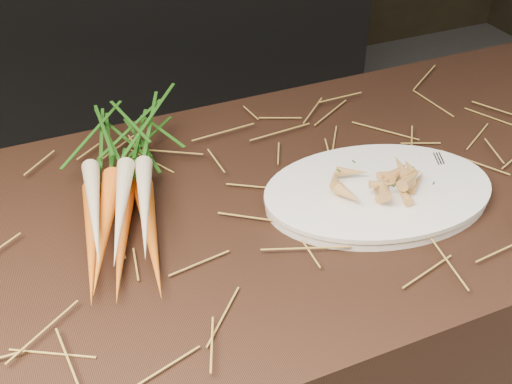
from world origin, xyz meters
TOP-DOWN VIEW (x-y plane):
  - main_counter at (0.00, 0.30)m, footprint 2.40×0.70m
  - back_counter at (0.30, 2.18)m, footprint 1.82×0.62m
  - straw_bedding at (0.00, 0.30)m, footprint 1.40×0.60m
  - root_veg_bunch at (-0.24, 0.43)m, footprint 0.27×0.51m
  - serving_platter at (0.14, 0.23)m, footprint 0.42×0.32m
  - roasted_veg_heap at (0.14, 0.23)m, footprint 0.21×0.17m
  - serving_fork at (0.27, 0.19)m, footprint 0.07×0.14m

SIDE VIEW (x-z plane):
  - back_counter at x=0.30m, z-range 0.00..0.84m
  - main_counter at x=0.00m, z-range 0.00..0.90m
  - straw_bedding at x=0.00m, z-range 0.90..0.92m
  - serving_platter at x=0.14m, z-range 0.90..0.92m
  - serving_fork at x=0.27m, z-range 0.92..0.92m
  - roasted_veg_heap at x=0.14m, z-range 0.92..0.96m
  - root_veg_bunch at x=-0.24m, z-range 0.90..0.99m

